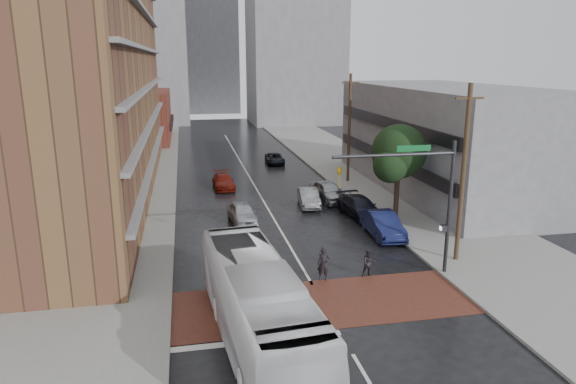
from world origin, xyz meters
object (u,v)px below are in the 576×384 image
car_parked_mid (360,207)px  car_travel_a (242,213)px  car_parked_near (383,224)px  transit_bus (258,304)px  car_travel_b (309,198)px  car_travel_c (223,181)px  pedestrian_b (369,263)px  suv_travel (275,159)px  car_parked_far (328,191)px  pedestrian_a (324,264)px

car_parked_mid → car_travel_a: bearing=172.6°
car_parked_near → transit_bus: bearing=-129.1°
car_travel_b → car_travel_c: size_ratio=0.95×
transit_bus → car_parked_near: bearing=44.0°
pedestrian_b → car_parked_mid: pedestrian_b is taller
pedestrian_b → suv_travel: 31.17m
pedestrian_b → suv_travel: size_ratio=0.36×
transit_bus → car_travel_c: transit_bus is taller
suv_travel → car_parked_far: size_ratio=0.88×
suv_travel → car_travel_b: bearing=-88.3°
car_parked_mid → car_parked_near: bearing=-96.4°
transit_bus → pedestrian_a: size_ratio=6.77×
pedestrian_b → car_parked_mid: size_ratio=0.30×
car_travel_c → car_parked_near: (9.13, -15.06, 0.16)m
transit_bus → car_parked_near: size_ratio=2.51×
car_travel_b → car_travel_c: bearing=136.3°
car_parked_mid → pedestrian_b: bearing=-113.1°
pedestrian_a → pedestrian_b: (2.48, 0.00, -0.15)m
pedestrian_b → suv_travel: pedestrian_b is taller
car_parked_far → car_travel_a: bearing=-156.2°
car_parked_mid → suv_travel: bearing=91.0°
car_travel_c → car_travel_a: bearing=-89.1°
transit_bus → car_parked_far: size_ratio=2.58×
pedestrian_a → suv_travel: size_ratio=0.43×
car_travel_a → car_parked_mid: 8.63m
pedestrian_b → car_parked_mid: bearing=75.1°
pedestrian_a → transit_bus: bearing=-108.5°
car_parked_far → suv_travel: bearing=88.3°
car_travel_a → car_parked_far: size_ratio=0.90×
car_travel_c → car_travel_b: bearing=-51.5°
pedestrian_a → car_parked_far: (4.49, 15.03, -0.09)m
transit_bus → pedestrian_b: (6.68, 5.38, -0.95)m
suv_travel → car_travel_a: bearing=-103.2°
transit_bus → car_travel_c: size_ratio=2.78×
transit_bus → pedestrian_a: (4.20, 5.38, -0.79)m
car_travel_a → car_parked_mid: (8.63, -0.15, 0.00)m
pedestrian_a → car_parked_mid: bearing=81.1°
car_travel_b → transit_bus: bearing=-103.5°
pedestrian_a → car_parked_near: bearing=66.1°
pedestrian_b → car_parked_far: car_parked_far is taller
car_parked_near → car_parked_mid: (0.00, 4.42, -0.07)m
car_travel_b → car_travel_a: bearing=-143.5°
car_travel_a → car_travel_b: car_travel_a is taller
pedestrian_b → car_travel_c: 21.84m
car_travel_b → suv_travel: (0.35, 17.36, -0.11)m
car_travel_a → pedestrian_a: bearing=-78.9°
car_travel_a → car_travel_c: 10.50m
car_travel_b → car_parked_far: (1.93, 1.22, 0.12)m
car_travel_a → car_parked_far: (7.53, 4.53, 0.08)m
car_travel_a → car_parked_near: 9.77m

